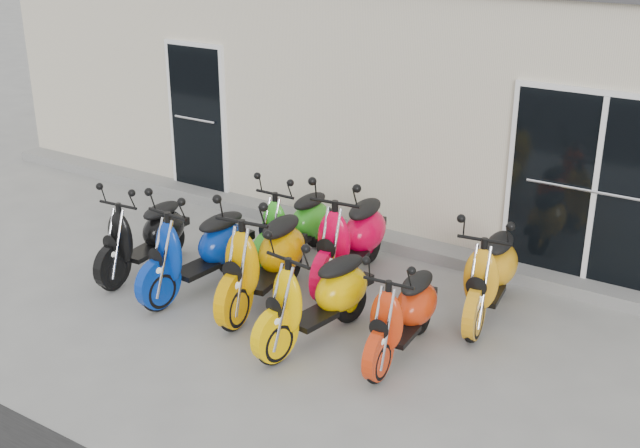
# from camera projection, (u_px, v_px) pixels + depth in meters

# --- Properties ---
(ground) EXTENTS (80.00, 80.00, 0.00)m
(ground) POSITION_uv_depth(u_px,v_px,m) (290.00, 303.00, 8.90)
(ground) COLOR gray
(ground) RESTS_ON ground
(building) EXTENTS (14.00, 6.00, 3.20)m
(building) POSITION_uv_depth(u_px,v_px,m) (484.00, 81.00, 12.34)
(building) COLOR beige
(building) RESTS_ON ground
(front_step) EXTENTS (14.00, 0.40, 0.15)m
(front_step) POSITION_uv_depth(u_px,v_px,m) (380.00, 238.00, 10.44)
(front_step) COLOR gray
(front_step) RESTS_ON ground
(door_left) EXTENTS (1.07, 0.08, 2.22)m
(door_left) POSITION_uv_depth(u_px,v_px,m) (197.00, 114.00, 11.76)
(door_left) COLOR black
(door_left) RESTS_ON front_step
(door_right) EXTENTS (2.02, 0.08, 2.22)m
(door_right) POSITION_uv_depth(u_px,v_px,m) (596.00, 185.00, 8.79)
(door_right) COLOR black
(door_right) RESTS_ON front_step
(scooter_front_black) EXTENTS (0.75, 1.69, 1.21)m
(scooter_front_black) POSITION_uv_depth(u_px,v_px,m) (143.00, 225.00, 9.45)
(scooter_front_black) COLOR black
(scooter_front_black) RESTS_ON ground
(scooter_front_blue) EXTENTS (0.77, 1.82, 1.31)m
(scooter_front_blue) POSITION_uv_depth(u_px,v_px,m) (197.00, 238.00, 8.95)
(scooter_front_blue) COLOR #072D9C
(scooter_front_blue) RESTS_ON ground
(scooter_front_orange_a) EXTENTS (0.95, 1.97, 1.40)m
(scooter_front_orange_a) POSITION_uv_depth(u_px,v_px,m) (263.00, 246.00, 8.64)
(scooter_front_orange_a) COLOR #E19800
(scooter_front_orange_a) RESTS_ON ground
(scooter_front_orange_b) EXTENTS (0.87, 1.79, 1.27)m
(scooter_front_orange_b) POSITION_uv_depth(u_px,v_px,m) (316.00, 284.00, 7.91)
(scooter_front_orange_b) COLOR #FFC200
(scooter_front_orange_b) RESTS_ON ground
(scooter_front_red) EXTENTS (0.69, 1.61, 1.16)m
(scooter_front_red) POSITION_uv_depth(u_px,v_px,m) (403.00, 302.00, 7.66)
(scooter_front_red) COLOR red
(scooter_front_red) RESTS_ON ground
(scooter_back_green) EXTENTS (0.62, 1.66, 1.22)m
(scooter_back_green) POSITION_uv_depth(u_px,v_px,m) (294.00, 215.00, 9.75)
(scooter_back_green) COLOR green
(scooter_back_green) RESTS_ON ground
(scooter_back_red) EXTENTS (0.90, 1.94, 1.38)m
(scooter_back_red) POSITION_uv_depth(u_px,v_px,m) (351.00, 226.00, 9.19)
(scooter_back_red) COLOR #E80033
(scooter_back_red) RESTS_ON ground
(scooter_back_yellow) EXTENTS (0.88, 1.80, 1.28)m
(scooter_back_yellow) POSITION_uv_depth(u_px,v_px,m) (491.00, 261.00, 8.40)
(scooter_back_yellow) COLOR orange
(scooter_back_yellow) RESTS_ON ground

